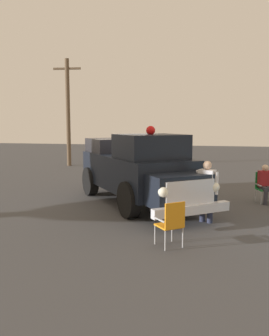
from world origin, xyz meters
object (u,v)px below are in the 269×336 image
(lawn_chair_near_truck, at_px, (264,185))
(lawn_chair_by_car, at_px, (172,221))
(spectator_seated, at_px, (266,183))
(spectator_standing, at_px, (207,187))
(vintage_fire_truck, at_px, (137,168))
(utility_pole, at_px, (68,111))

(lawn_chair_near_truck, bearing_deg, lawn_chair_by_car, -117.00)
(spectator_seated, relative_size, spectator_standing, 0.77)
(spectator_seated, xyz_separation_m, spectator_standing, (-1.90, -2.76, 0.27))
(vintage_fire_truck, xyz_separation_m, spectator_standing, (2.28, -1.82, -0.23))
(utility_pole, bearing_deg, lawn_chair_near_truck, -37.92)
(lawn_chair_near_truck, height_order, spectator_standing, spectator_standing)
(lawn_chair_by_car, bearing_deg, lawn_chair_near_truck, 63.00)
(vintage_fire_truck, height_order, spectator_seated, vintage_fire_truck)
(vintage_fire_truck, relative_size, spectator_standing, 3.61)
(vintage_fire_truck, relative_size, lawn_chair_near_truck, 5.92)
(spectator_seated, bearing_deg, utility_pole, 141.77)
(vintage_fire_truck, distance_m, spectator_standing, 2.93)
(vintage_fire_truck, height_order, spectator_standing, vintage_fire_truck)
(spectator_standing, bearing_deg, utility_pole, 127.99)
(utility_pole, bearing_deg, spectator_standing, -52.01)
(spectator_standing, relative_size, utility_pole, 0.25)
(lawn_chair_near_truck, height_order, lawn_chair_by_car, same)
(lawn_chair_by_car, distance_m, utility_pole, 15.68)
(spectator_seated, bearing_deg, spectator_standing, -124.60)
(utility_pole, bearing_deg, lawn_chair_by_car, -58.97)
(vintage_fire_truck, height_order, lawn_chair_by_car, vintage_fire_truck)
(vintage_fire_truck, bearing_deg, spectator_standing, -38.53)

